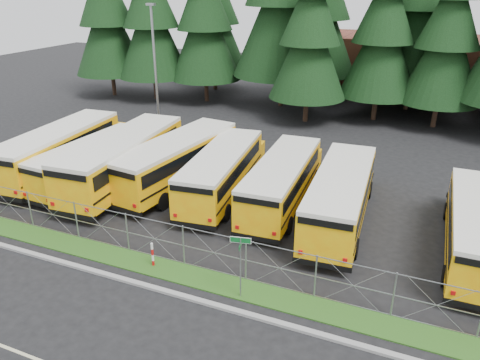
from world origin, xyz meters
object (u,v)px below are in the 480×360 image
at_px(bus_4, 224,173).
at_px(striped_bollard, 153,255).
at_px(bus_east, 476,230).
at_px(light_standard, 155,64).
at_px(street_sign, 241,254).
at_px(bus_0, 63,151).
at_px(bus_5, 283,182).
at_px(bus_3, 180,162).
at_px(bus_6, 341,197).
at_px(bus_1, 96,162).
at_px(bus_2, 128,160).

height_order(bus_4, striped_bollard, bus_4).
relative_size(bus_east, light_standard, 1.03).
bearing_deg(striped_bollard, street_sign, -6.44).
xyz_separation_m(bus_0, bus_4, (11.12, 0.98, -0.12)).
bearing_deg(striped_bollard, bus_5, 67.59).
bearing_deg(bus_5, bus_3, 174.45).
xyz_separation_m(street_sign, light_standard, (-15.24, 18.19, 3.47)).
bearing_deg(light_standard, bus_6, -30.42).
relative_size(bus_1, bus_3, 0.89).
distance_m(bus_3, striped_bollard, 9.15).
distance_m(bus_3, light_standard, 12.48).
distance_m(bus_1, bus_east, 21.59).
bearing_deg(bus_east, bus_1, 179.19).
bearing_deg(bus_1, bus_6, 5.61).
distance_m(bus_4, bus_east, 13.50).
bearing_deg(light_standard, bus_5, -33.91).
xyz_separation_m(bus_east, street_sign, (-8.66, -7.10, 0.66)).
relative_size(bus_4, bus_east, 1.03).
height_order(bus_0, bus_1, bus_0).
xyz_separation_m(striped_bollard, light_standard, (-10.77, 17.69, 4.90)).
xyz_separation_m(bus_4, bus_east, (13.41, -1.53, -0.05)).
xyz_separation_m(bus_5, street_sign, (1.10, -8.68, 0.63)).
bearing_deg(bus_3, bus_east, 0.40).
distance_m(bus_0, bus_2, 5.05).
height_order(bus_0, bus_6, bus_0).
relative_size(bus_0, bus_2, 0.95).
bearing_deg(bus_east, striped_bollard, -153.84).
xyz_separation_m(bus_0, bus_3, (8.02, 1.31, -0.02)).
distance_m(bus_2, bus_4, 6.15).
height_order(bus_3, light_standard, light_standard).
relative_size(bus_1, bus_2, 0.83).
relative_size(bus_3, bus_6, 1.04).
height_order(bus_east, light_standard, light_standard).
relative_size(bus_4, street_sign, 3.85).
xyz_separation_m(bus_5, bus_6, (3.42, -0.80, 0.06)).
relative_size(bus_1, bus_5, 0.96).
bearing_deg(striped_bollard, bus_2, 131.51).
relative_size(bus_east, street_sign, 3.72).
bearing_deg(bus_6, bus_3, 170.33).
xyz_separation_m(bus_3, light_standard, (-7.39, 9.23, 3.98)).
xyz_separation_m(bus_6, bus_east, (6.35, -0.78, -0.09)).
bearing_deg(bus_2, bus_3, 19.28).
distance_m(bus_2, striped_bollard, 9.64).
bearing_deg(light_standard, bus_2, -67.20).
xyz_separation_m(bus_0, street_sign, (15.87, -7.65, 0.49)).
height_order(bus_5, bus_6, bus_6).
relative_size(bus_2, bus_east, 1.18).
bearing_deg(bus_east, bus_4, 173.00).
height_order(bus_1, light_standard, light_standard).
bearing_deg(bus_3, bus_5, 4.46).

